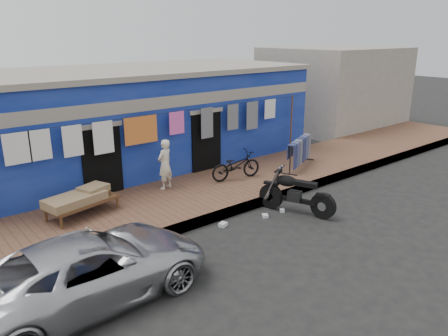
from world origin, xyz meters
TOP-DOWN VIEW (x-y plane):
  - ground at (0.00, 0.00)m, footprint 80.00×80.00m
  - sidewalk at (0.00, 3.00)m, footprint 28.00×3.00m
  - curb at (0.00, 1.55)m, footprint 28.00×0.10m
  - building at (-0.00, 6.99)m, footprint 12.20×5.20m
  - neighbor_right at (11.00, 7.00)m, footprint 6.00×5.00m
  - clothesline at (-0.45, 4.25)m, footprint 10.06×0.06m
  - car at (-4.33, 0.33)m, footprint 4.38×2.13m
  - seated_person at (-0.67, 3.79)m, footprint 0.59×0.49m
  - bicycle at (1.41, 3.16)m, footprint 1.67×0.85m
  - motorcycle at (1.29, 0.64)m, footprint 1.86×2.21m
  - charpoy at (-3.22, 3.46)m, footprint 2.13×1.59m
  - jeans_rack at (3.83, 2.80)m, footprint 2.30×1.91m
  - litter_a at (-0.69, 1.20)m, footprint 0.24×0.21m
  - litter_b at (1.08, 0.92)m, footprint 0.19×0.19m
  - litter_c at (0.49, 0.95)m, footprint 0.21×0.22m

SIDE VIEW (x-z plane):
  - ground at x=0.00m, z-range 0.00..0.00m
  - litter_c at x=0.49m, z-range 0.00..0.07m
  - litter_b at x=1.08m, z-range 0.00..0.08m
  - litter_a at x=-0.69m, z-range 0.00..0.09m
  - sidewalk at x=0.00m, z-range 0.00..0.25m
  - curb at x=0.00m, z-range 0.00..0.25m
  - charpoy at x=-3.22m, z-range 0.25..0.85m
  - motorcycle at x=1.29m, z-range 0.00..1.15m
  - car at x=-4.33m, z-range 0.00..1.21m
  - jeans_rack at x=3.83m, z-range 0.25..1.21m
  - bicycle at x=1.41m, z-range 0.25..1.28m
  - seated_person at x=-0.67m, z-range 0.25..1.67m
  - building at x=0.00m, z-range 0.01..3.37m
  - clothesline at x=-0.45m, z-range 0.77..2.87m
  - neighbor_right at x=11.00m, z-range 0.00..3.80m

